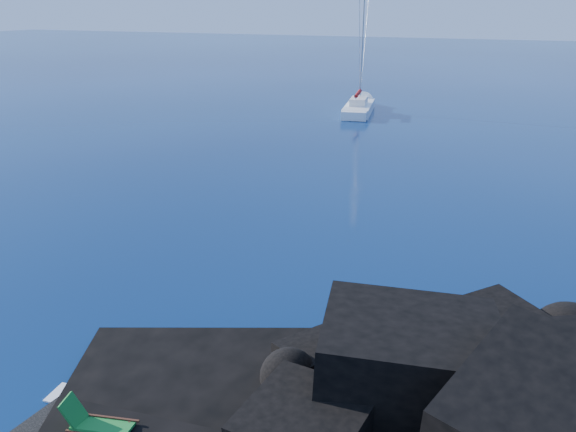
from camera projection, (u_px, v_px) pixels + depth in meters
name	position (u px, v px, depth m)	size (l,w,h in m)	color
surf_foam	(238.00, 389.00, 17.50)	(10.00, 8.00, 0.06)	white
sailboat	(359.00, 112.00, 61.91)	(2.77, 13.20, 13.84)	white
deck_chair	(102.00, 419.00, 14.86)	(1.81, 0.79, 1.25)	#197429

